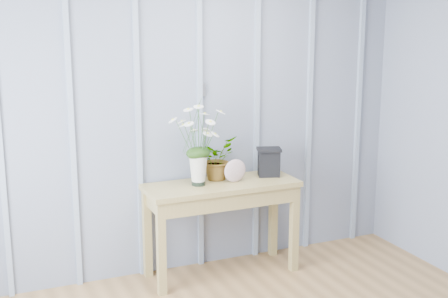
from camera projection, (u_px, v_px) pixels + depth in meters
name	position (u px, v px, depth m)	size (l,w,h in m)	color
room_shell	(242.00, 24.00, 3.47)	(4.00, 4.50, 2.50)	gray
sideboard	(221.00, 197.00, 4.86)	(1.20, 0.45, 0.75)	olive
daisy_vase	(198.00, 133.00, 4.68)	(0.46, 0.35, 0.65)	black
spider_plant	(216.00, 158.00, 4.91)	(0.30, 0.26, 0.34)	#16320D
felt_disc_vessel	(235.00, 171.00, 4.84)	(0.18, 0.05, 0.18)	#86515F
carved_box	(269.00, 162.00, 5.01)	(0.22, 0.20, 0.23)	black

